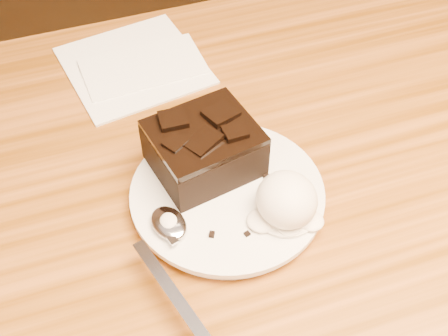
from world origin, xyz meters
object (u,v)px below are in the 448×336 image
object	(u,v)px
plate	(227,196)
ice_cream_scoop	(287,200)
napkin	(134,65)
brownie	(204,150)
spoon	(169,224)

from	to	relation	value
plate	ice_cream_scoop	world-z (taller)	ice_cream_scoop
napkin	brownie	bearing A→B (deg)	-81.97
spoon	brownie	bearing A→B (deg)	33.57
plate	spoon	xyz separation A→B (m)	(-0.07, -0.02, 0.01)
ice_cream_scoop	spoon	distance (m)	0.11
brownie	ice_cream_scoop	bearing A→B (deg)	-56.56
plate	napkin	bearing A→B (deg)	99.29
spoon	napkin	xyz separation A→B (m)	(0.03, 0.26, -0.02)
brownie	napkin	bearing A→B (deg)	98.03
brownie	spoon	xyz separation A→B (m)	(-0.06, -0.06, -0.02)
napkin	ice_cream_scoop	bearing A→B (deg)	-73.64
plate	ice_cream_scoop	bearing A→B (deg)	-44.92
ice_cream_scoop	napkin	size ratio (longest dim) A/B	0.39
ice_cream_scoop	spoon	xyz separation A→B (m)	(-0.11, 0.02, -0.02)
brownie	napkin	distance (m)	0.21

